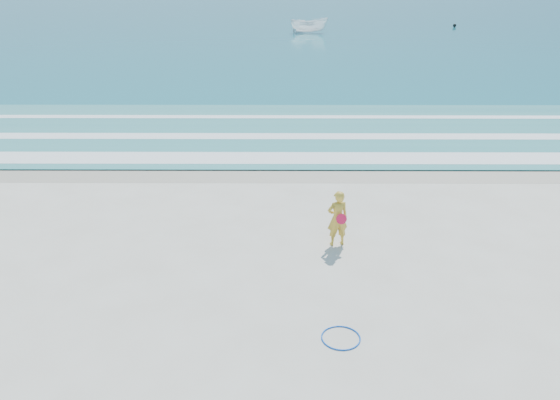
{
  "coord_description": "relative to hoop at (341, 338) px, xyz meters",
  "views": [
    {
      "loc": [
        0.41,
        -9.23,
        6.61
      ],
      "look_at": [
        0.35,
        4.0,
        1.0
      ],
      "focal_mm": 35.0,
      "sensor_mm": 36.0,
      "label": 1
    }
  ],
  "objects": [
    {
      "name": "wet_sand",
      "position": [
        -1.55,
        9.53,
        -0.01
      ],
      "size": [
        400.0,
        2.4,
        0.0
      ],
      "primitive_type": "cube",
      "color": "#B2A893",
      "rests_on": "ground"
    },
    {
      "name": "shallow",
      "position": [
        -1.55,
        14.53,
        0.03
      ],
      "size": [
        400.0,
        10.0,
        0.01
      ],
      "primitive_type": "cube",
      "color": "#59B7AD",
      "rests_on": "ocean"
    },
    {
      "name": "foam_near",
      "position": [
        -1.55,
        10.83,
        0.04
      ],
      "size": [
        400.0,
        1.4,
        0.01
      ],
      "primitive_type": "cube",
      "color": "white",
      "rests_on": "shallow"
    },
    {
      "name": "ground",
      "position": [
        -1.55,
        0.53,
        -0.01
      ],
      "size": [
        400.0,
        400.0,
        0.0
      ],
      "primitive_type": "plane",
      "color": "silver",
      "rests_on": "ground"
    },
    {
      "name": "ocean",
      "position": [
        -1.55,
        105.53,
        0.01
      ],
      "size": [
        400.0,
        190.0,
        0.04
      ],
      "primitive_type": "cube",
      "color": "#19727F",
      "rests_on": "ground"
    },
    {
      "name": "buoy",
      "position": [
        19.92,
        61.16,
        0.23
      ],
      "size": [
        0.42,
        0.42,
        0.42
      ],
      "primitive_type": "sphere",
      "color": "black",
      "rests_on": "ocean"
    },
    {
      "name": "foam_far",
      "position": [
        -1.55,
        17.03,
        0.04
      ],
      "size": [
        400.0,
        0.6,
        0.01
      ],
      "primitive_type": "cube",
      "color": "white",
      "rests_on": "shallow"
    },
    {
      "name": "boat",
      "position": [
        1.8,
        54.54,
        0.84
      ],
      "size": [
        4.36,
        2.05,
        1.62
      ],
      "primitive_type": "imported",
      "rotation": [
        0.0,
        0.0,
        1.69
      ],
      "color": "white",
      "rests_on": "ocean"
    },
    {
      "name": "woman",
      "position": [
        0.27,
        3.93,
        0.73
      ],
      "size": [
        0.61,
        0.47,
        1.49
      ],
      "color": "gold",
      "rests_on": "ground"
    },
    {
      "name": "foam_mid",
      "position": [
        -1.55,
        13.73,
        0.04
      ],
      "size": [
        400.0,
        0.9,
        0.01
      ],
      "primitive_type": "cube",
      "color": "white",
      "rests_on": "shallow"
    },
    {
      "name": "hoop",
      "position": [
        0.0,
        0.0,
        0.0
      ],
      "size": [
        0.89,
        0.89,
        0.03
      ],
      "primitive_type": "torus",
      "rotation": [
        0.0,
        0.0,
        0.18
      ],
      "color": "blue",
      "rests_on": "ground"
    }
  ]
}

